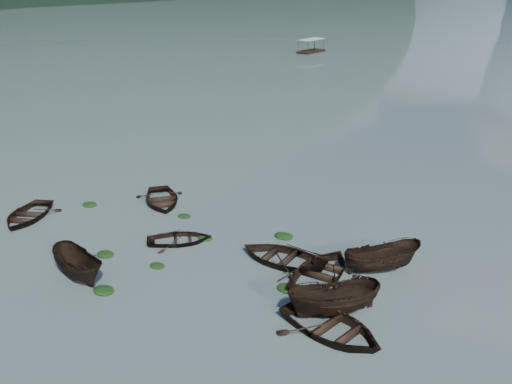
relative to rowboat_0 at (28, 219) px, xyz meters
The scene contains 19 objects.
ground_plane 12.44m from the rowboat_0, 14.98° to the right, with size 2400.00×2400.00×0.00m, color #506164.
rowboat_0 is the anchor object (origin of this frame).
rowboat_1 10.91m from the rowboat_0, 19.04° to the left, with size 2.73×3.83×0.79m, color black.
rowboat_2 9.39m from the rowboat_0, 16.09° to the right, with size 1.67×4.43×1.71m, color black.
rowboat_3 19.84m from the rowboat_0, 15.15° to the left, with size 3.60×5.03×1.04m, color black.
rowboat_4 22.16m from the rowboat_0, ahead, with size 3.64×5.10×1.06m, color black.
rowboat_5 21.59m from the rowboat_0, ahead, with size 1.76×4.68×1.81m, color black.
rowboat_6 8.73m from the rowboat_0, 54.96° to the left, with size 3.39×4.74×0.98m, color black.
rowboat_7 17.37m from the rowboat_0, 17.77° to the left, with size 3.57×5.00×1.04m, color black.
rowboat_8 22.68m from the rowboat_0, 20.14° to the left, with size 1.68×4.47×1.73m, color black.
weed_clump_0 8.13m from the rowboat_0, ahead, with size 1.07×0.88×0.23m, color black.
weed_clump_1 11.46m from the rowboat_0, ahead, with size 0.91×0.73×0.20m, color black.
weed_clump_2 11.57m from the rowboat_0, 13.94° to the right, with size 1.17×0.94×0.25m, color black.
weed_clump_3 12.20m from the rowboat_0, 23.16° to the left, with size 0.95×0.81×0.21m, color black.
weed_clump_4 18.71m from the rowboat_0, ahead, with size 1.18×0.94×0.24m, color black.
weed_clump_5 4.08m from the rowboat_0, 70.79° to the left, with size 1.11×0.90×0.23m, color black.
weed_clump_6 10.18m from the rowboat_0, 39.20° to the left, with size 0.93×0.78×0.19m, color black.
weed_clump_7 16.80m from the rowboat_0, 28.09° to the left, with size 1.20×0.96×0.26m, color black.
pontoon_left 84.27m from the rowboat_0, 109.77° to the left, with size 2.67×6.41×2.46m, color black, non-canonical shape.
Camera 1 is at (20.47, -14.64, 15.12)m, focal length 40.00 mm.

